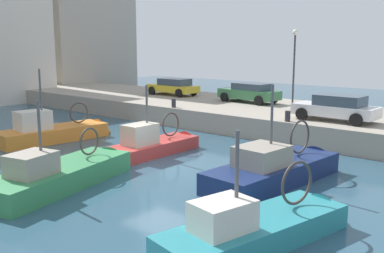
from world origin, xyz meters
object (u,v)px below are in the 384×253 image
object	(u,v)px
fishing_boat_orange	(58,137)
fishing_boat_green	(66,182)
quay_streetlamp	(294,55)
fishing_boat_red	(154,150)
fishing_boat_teal	(264,236)
parked_car_white	(337,108)
parked_car_green	(250,92)
mooring_bollard_north	(174,103)
fishing_boat_navy	(279,177)
parked_car_yellow	(173,86)
mooring_bollard_mid	(288,116)

from	to	relation	value
fishing_boat_orange	fishing_boat_green	size ratio (longest dim) A/B	0.94
fishing_boat_green	quay_streetlamp	xyz separation A→B (m)	(17.02, -0.04, 4.35)
fishing_boat_red	fishing_boat_teal	xyz separation A→B (m)	(-4.85, -9.05, -0.04)
fishing_boat_orange	parked_car_white	distance (m)	14.83
fishing_boat_orange	fishing_boat_green	world-z (taller)	fishing_boat_orange
fishing_boat_green	parked_car_white	size ratio (longest dim) A/B	1.68
fishing_boat_green	parked_car_green	world-z (taller)	fishing_boat_green
parked_car_white	mooring_bollard_north	bearing A→B (deg)	100.16
fishing_boat_navy	fishing_boat_green	distance (m)	7.94
fishing_boat_orange	fishing_boat_green	distance (m)	8.26
fishing_boat_navy	fishing_boat_orange	bearing A→B (deg)	95.77
fishing_boat_green	parked_car_green	xyz separation A→B (m)	(16.54, 2.96, 1.79)
fishing_boat_teal	parked_car_yellow	bearing A→B (deg)	48.86
fishing_boat_teal	parked_car_white	world-z (taller)	fishing_boat_teal
fishing_boat_green	fishing_boat_teal	size ratio (longest dim) A/B	1.08
fishing_boat_orange	fishing_boat_green	xyz separation A→B (m)	(-4.23, -7.10, -0.05)
fishing_boat_teal	fishing_boat_orange	bearing A→B (deg)	76.72
parked_car_green	mooring_bollard_north	world-z (taller)	parked_car_green
fishing_boat_navy	quay_streetlamp	bearing A→B (deg)	26.21
parked_car_green	mooring_bollard_north	bearing A→B (deg)	156.59
fishing_boat_navy	fishing_boat_green	size ratio (longest dim) A/B	0.99
fishing_boat_red	parked_car_green	size ratio (longest dim) A/B	1.41
mooring_bollard_mid	quay_streetlamp	size ratio (longest dim) A/B	0.11
fishing_boat_teal	parked_car_green	bearing A→B (deg)	34.80
mooring_bollard_mid	fishing_boat_orange	bearing A→B (deg)	125.79
fishing_boat_navy	fishing_boat_teal	size ratio (longest dim) A/B	1.07
fishing_boat_orange	quay_streetlamp	bearing A→B (deg)	-29.18
fishing_boat_orange	mooring_bollard_north	xyz separation A→B (m)	(7.14, -1.90, 1.33)
mooring_bollard_mid	mooring_bollard_north	world-z (taller)	same
fishing_boat_navy	mooring_bollard_north	world-z (taller)	fishing_boat_navy
parked_car_yellow	mooring_bollard_mid	bearing A→B (deg)	-111.65
fishing_boat_green	parked_car_white	world-z (taller)	fishing_boat_green
fishing_boat_red	mooring_bollard_mid	bearing A→B (deg)	-32.68
fishing_boat_navy	fishing_boat_red	xyz separation A→B (m)	(-0.03, 6.67, 0.02)
fishing_boat_teal	parked_car_white	size ratio (longest dim) A/B	1.55
quay_streetlamp	parked_car_green	bearing A→B (deg)	99.16
fishing_boat_orange	parked_car_white	world-z (taller)	fishing_boat_orange
fishing_boat_red	mooring_bollard_north	xyz separation A→B (m)	(5.87, 4.23, 1.33)
fishing_boat_teal	parked_car_green	world-z (taller)	fishing_boat_teal
fishing_boat_navy	fishing_boat_red	bearing A→B (deg)	90.23
fishing_boat_navy	fishing_boat_orange	world-z (taller)	fishing_boat_orange
fishing_boat_teal	mooring_bollard_mid	world-z (taller)	fishing_boat_teal
fishing_boat_navy	mooring_bollard_mid	world-z (taller)	fishing_boat_navy
fishing_boat_green	parked_car_white	distance (m)	14.04
mooring_bollard_mid	mooring_bollard_north	size ratio (longest dim) A/B	1.00
mooring_bollard_north	quay_streetlamp	bearing A→B (deg)	-42.84
fishing_boat_navy	mooring_bollard_north	xyz separation A→B (m)	(5.85, 10.90, 1.35)
fishing_boat_orange	mooring_bollard_mid	distance (m)	12.28
mooring_bollard_north	quay_streetlamp	xyz separation A→B (m)	(5.65, -5.24, 2.98)
quay_streetlamp	fishing_boat_green	bearing A→B (deg)	179.85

